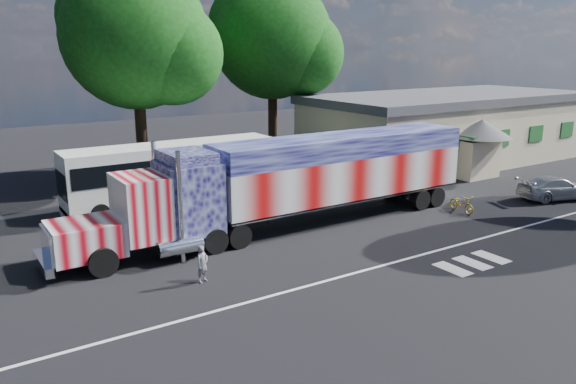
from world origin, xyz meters
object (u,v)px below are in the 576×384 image
bicycle (462,204)px  parked_car (556,188)px  semi_truck (299,179)px  woman (202,264)px  tree_n_mid (138,37)px  tree_ne_a (274,39)px  coach_bus (173,173)px

bicycle → parked_car: bearing=-1.5°
semi_truck → woman: 8.02m
tree_n_mid → semi_truck: bearing=-74.4°
tree_ne_a → tree_n_mid: 11.57m
bicycle → woman: bearing=-168.1°
tree_ne_a → bicycle: bearing=-87.0°
parked_car → bicycle: 6.86m
semi_truck → bicycle: size_ratio=12.11×
woman → semi_truck: bearing=4.4°
bicycle → tree_ne_a: tree_ne_a is taller
bicycle → tree_n_mid: bearing=137.3°
woman → tree_n_mid: tree_n_mid is taller
parked_car → bicycle: size_ratio=2.55×
parked_car → woman: woman is taller
coach_bus → parked_car: size_ratio=2.59×
coach_bus → tree_ne_a: size_ratio=0.87×
coach_bus → parked_car: 22.12m
bicycle → tree_ne_a: (-0.91, 17.65, 8.74)m
semi_truck → tree_ne_a: size_ratio=1.59×
coach_bus → bicycle: (12.38, -9.88, -1.32)m
semi_truck → tree_ne_a: bearing=62.3°
semi_truck → woman: semi_truck is taller
parked_car → tree_ne_a: 22.04m
coach_bus → woman: coach_bus is taller
coach_bus → woman: 11.40m
tree_ne_a → semi_truck: bearing=-117.7°
semi_truck → woman: (-6.89, -3.75, -1.67)m
semi_truck → tree_n_mid: 14.48m
semi_truck → parked_car: size_ratio=4.75×
semi_truck → coach_bus: (-3.63, 7.13, -0.60)m
semi_truck → tree_n_mid: (-3.43, 12.29, 6.85)m
coach_bus → tree_ne_a: tree_ne_a is taller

